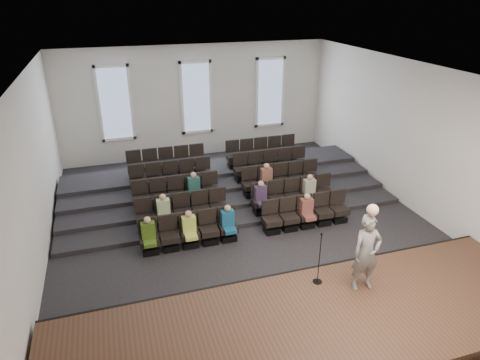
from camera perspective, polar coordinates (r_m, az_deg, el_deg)
name	(u,v)px	position (r m, az deg, el deg)	size (l,w,h in m)	color
ground	(244,226)	(14.14, 0.59, -6.22)	(14.00, 14.00, 0.00)	black
ceiling	(245,72)	(12.37, 0.69, 14.20)	(12.00, 14.00, 0.02)	white
wall_back	(196,102)	(19.54, -5.85, 10.33)	(12.00, 0.04, 5.00)	silver
wall_front	(379,304)	(7.55, 18.00, -15.44)	(12.00, 0.04, 5.00)	silver
wall_left	(30,180)	(12.68, -26.20, 0.02)	(0.04, 14.00, 5.00)	silver
wall_right	(411,137)	(15.88, 21.87, 5.39)	(0.04, 14.00, 5.00)	silver
stage	(315,328)	(10.21, 9.97, -18.89)	(11.80, 3.60, 0.50)	#46301E
stage_lip	(284,281)	(11.42, 5.90, -13.22)	(11.80, 0.06, 0.52)	black
risers	(219,183)	(16.75, -2.76, -0.37)	(11.80, 4.80, 0.60)	black
seating_rows	(231,189)	(15.12, -1.20, -1.16)	(6.80, 4.70, 1.67)	black
windows	(196,98)	(19.43, -5.83, 10.85)	(8.44, 0.10, 3.24)	white
audience	(232,204)	(13.84, -1.05, -3.16)	(6.05, 2.64, 1.10)	#BAC74F
speaker	(366,253)	(10.62, 16.51, -9.31)	(0.71, 0.47, 1.95)	slate
mic_stand	(319,268)	(10.83, 10.43, -11.46)	(0.24, 0.24, 1.41)	black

